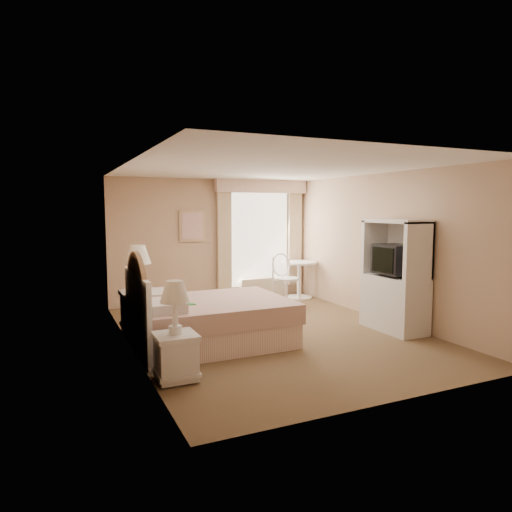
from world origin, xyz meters
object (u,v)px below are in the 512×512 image
bed (205,320)px  nightstand_far (139,300)px  round_table (299,274)px  nightstand_near (176,344)px  armoire (395,285)px  cafe_chair (284,275)px

bed → nightstand_far: bearing=124.0°
bed → round_table: 3.72m
bed → nightstand_near: bearing=-121.6°
nightstand_far → armoire: (3.65, -1.58, 0.22)m
cafe_chair → bed: bearing=-153.9°
bed → nightstand_near: 1.37m
cafe_chair → armoire: armoire is taller
nightstand_far → round_table: (3.59, 1.29, 0.02)m
round_table → armoire: size_ratio=0.45×
nightstand_near → nightstand_far: bearing=90.0°
armoire → cafe_chair: bearing=104.4°
armoire → nightstand_near: bearing=-169.8°
cafe_chair → nightstand_far: bearing=-177.9°
bed → round_table: (2.87, 2.36, 0.17)m
bed → nightstand_far: 1.30m
nightstand_far → cafe_chair: bearing=16.5°
nightstand_near → bed: bearing=58.4°
bed → armoire: 3.00m
nightstand_far → cafe_chair: size_ratio=1.30×
nightstand_far → armoire: bearing=-23.4°
bed → nightstand_far: bed is taller
round_table → bed: bearing=-140.5°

